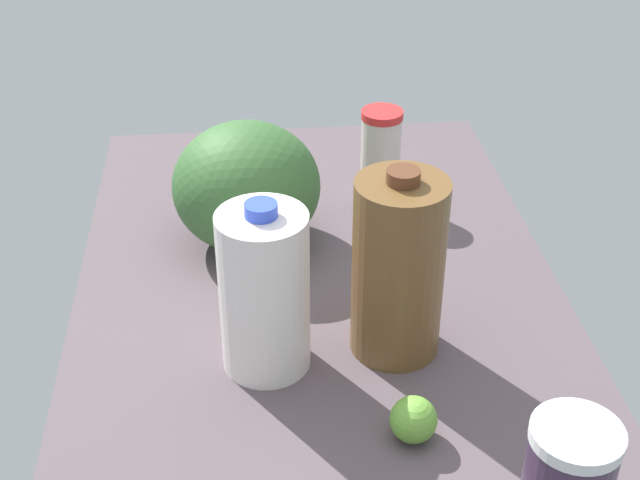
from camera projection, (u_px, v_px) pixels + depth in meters
countertop at (320, 302)px, 139.47cm from camera, size 120.00×76.00×3.00cm
milk_jug at (264, 292)px, 118.69cm from camera, size 12.22×12.22×25.62cm
chocolate_milk_jug at (398, 268)px, 121.00cm from camera, size 12.69×12.69×28.41cm
watermelon at (246, 186)px, 146.05cm from camera, size 24.37×24.37×21.17cm
tumbler_cup at (381, 155)px, 159.43cm from camera, size 7.38×7.38×17.37cm
lime_by_jug at (413, 420)px, 111.11cm from camera, size 6.02×6.02×6.02cm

